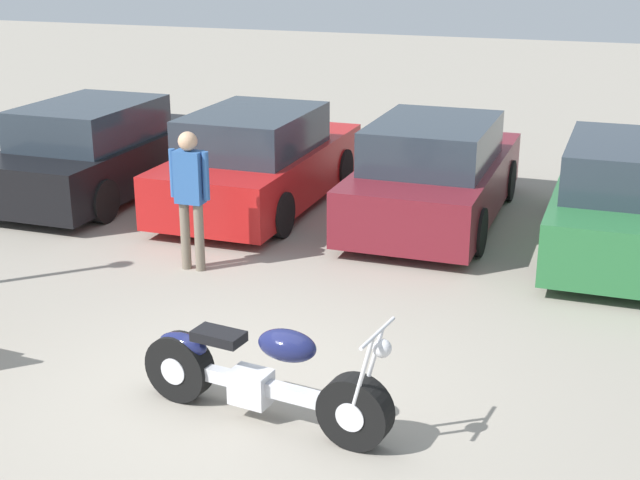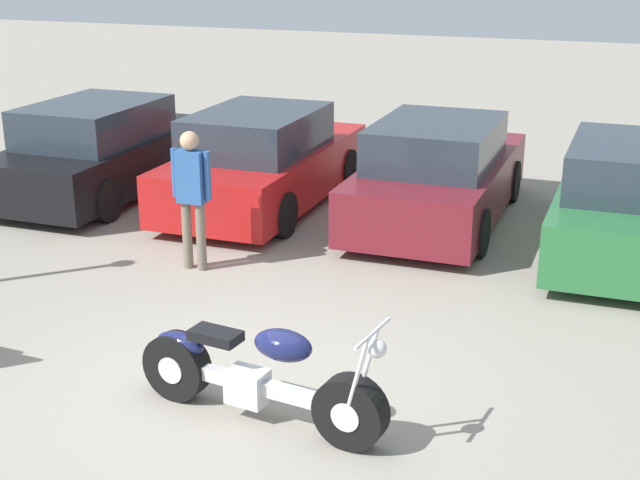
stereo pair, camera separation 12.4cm
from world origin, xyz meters
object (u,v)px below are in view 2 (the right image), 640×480
Objects in this scene: parked_car_black at (104,151)px; parked_car_maroon at (438,175)px; motorcycle at (256,377)px; parked_car_red at (263,162)px; parked_car_green at (633,201)px; person_standing at (192,188)px.

parked_car_maroon is (5.29, 0.40, 0.00)m from parked_car_black.
parked_car_red reaches higher than motorcycle.
parked_car_green is (7.93, -0.04, 0.00)m from parked_car_black.
parked_car_black is 5.30m from parked_car_maroon.
person_standing is (-2.21, 3.05, 0.63)m from motorcycle.
parked_car_red is (-2.50, 5.84, 0.28)m from motorcycle.
parked_car_green is (5.29, -0.28, 0.00)m from parked_car_red.
parked_car_red and parked_car_green have the same top height.
parked_car_maroon is at bearing 170.49° from parked_car_green.
parked_car_green is at bearing 26.63° from person_standing.
person_standing is at bearing -40.88° from parked_car_black.
motorcycle is at bearing -47.39° from parked_car_black.
motorcycle is at bearing -66.79° from parked_car_red.
parked_car_green is at bearing -9.51° from parked_car_maroon.
parked_car_green is 5.60m from person_standing.
parked_car_black reaches higher than motorcycle.
motorcycle is 7.61m from parked_car_black.
motorcycle is 3.82m from person_standing.
parked_car_red is (2.64, 0.24, 0.00)m from parked_car_black.
motorcycle is 6.22m from parked_car_green.
parked_car_maroon is 2.68m from parked_car_green.
parked_car_green reaches higher than motorcycle.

